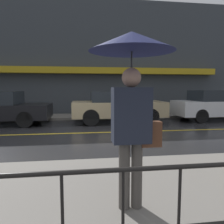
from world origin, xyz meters
The scene contains 9 objects.
ground_plane centered at (0.00, 0.00, 0.00)m, with size 80.00×80.00×0.00m, color #262628.
sidewalk_near centered at (0.00, -4.87, 0.06)m, with size 28.00×3.16×0.12m.
sidewalk_far centered at (0.00, 4.29, 0.06)m, with size 28.00×2.01×0.12m.
lane_marking centered at (0.00, 0.00, 0.00)m, with size 25.20×0.12×0.01m.
building_storefront centered at (0.00, 5.42, 3.32)m, with size 28.00×0.85×6.72m.
railing_foreground centered at (0.00, -6.20, 0.69)m, with size 12.00×0.04×0.88m.
pedestrian centered at (0.93, -5.20, 1.72)m, with size 0.98×0.98×2.07m.
car_tan centered at (2.00, 2.29, 0.75)m, with size 4.21×1.86×1.42m.
car_white centered at (7.06, 2.29, 0.76)m, with size 4.38×1.71×1.49m.
Camera 1 is at (0.36, -7.67, 1.55)m, focal length 35.00 mm.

